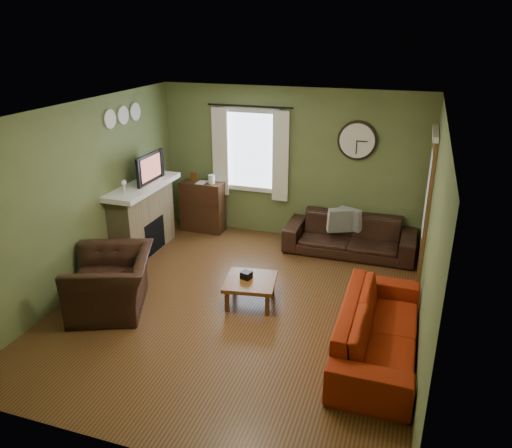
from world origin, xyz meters
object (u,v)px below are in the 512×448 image
(armchair, at_px, (112,282))
(coffee_table, at_px, (250,291))
(bookshelf, at_px, (203,207))
(sofa_brown, at_px, (350,235))
(sofa_red, at_px, (379,329))

(armchair, bearing_deg, coffee_table, 89.22)
(coffee_table, bearing_deg, bookshelf, 127.22)
(sofa_brown, distance_m, coffee_table, 2.30)
(sofa_brown, bearing_deg, bookshelf, 177.04)
(bookshelf, height_order, sofa_brown, bookshelf)
(bookshelf, height_order, sofa_red, bookshelf)
(sofa_red, relative_size, coffee_table, 3.25)
(bookshelf, relative_size, coffee_table, 1.38)
(coffee_table, bearing_deg, sofa_red, -18.68)
(coffee_table, bearing_deg, armchair, -158.31)
(sofa_brown, relative_size, sofa_red, 0.97)
(bookshelf, distance_m, sofa_brown, 2.70)
(bookshelf, distance_m, coffee_table, 2.77)
(bookshelf, relative_size, armchair, 0.79)
(sofa_brown, height_order, armchair, armchair)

